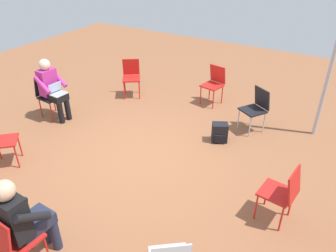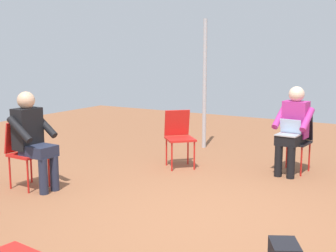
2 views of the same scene
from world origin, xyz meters
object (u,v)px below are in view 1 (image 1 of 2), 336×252
person_with_laptop (52,87)px  chair_east (283,191)px  chair_north (214,82)px  backpack_near_laptop_user (220,133)px  chair_northwest (131,75)px  chair_west (48,94)px  chair_northeast (256,107)px  chair_south (13,240)px  person_in_black (22,217)px

person_with_laptop → chair_east: bearing=87.8°
chair_north → backpack_near_laptop_user: (0.76, -1.40, -0.34)m
person_with_laptop → chair_northwest: bearing=162.4°
chair_east → chair_west: size_ratio=1.00×
chair_northeast → chair_south: same height
chair_west → chair_northeast: bearing=116.7°
chair_northeast → chair_north: same height
person_with_laptop → chair_northeast: bearing=117.8°
chair_south → person_with_laptop: (-2.40, 2.75, 0.20)m
chair_west → person_in_black: person_in_black is taller
chair_east → backpack_near_laptop_user: (-1.43, 1.40, -0.34)m
chair_east → person_with_laptop: (-4.68, 0.50, 0.20)m
person_with_laptop → backpack_near_laptop_user: size_ratio=3.44×
chair_south → backpack_near_laptop_user: chair_south is taller
person_in_black → chair_south: bearing=-90.0°
chair_east → person_in_black: 3.08m
person_with_laptop → chair_south: bearing=45.1°
chair_north → chair_northeast: bearing=160.5°
chair_south → chair_north: bearing=91.6°
person_in_black → chair_northeast: bearing=76.1°
chair_south → chair_east: bearing=47.2°
chair_north → chair_south: bearing=100.0°
chair_northeast → person_in_black: person_in_black is taller
chair_east → person_with_laptop: person_with_laptop is taller
chair_west → chair_south: (2.57, -2.76, 0.00)m
chair_west → chair_northwest: size_ratio=1.00×
chair_east → chair_northwest: (-4.00, 2.21, 0.00)m
chair_south → person_with_laptop: bearing=133.7°
chair_east → chair_north: bearing=44.7°
chair_east → chair_northwest: 4.57m
chair_northeast → chair_northwest: 2.98m
person_in_black → chair_east: bearing=45.1°
chair_northeast → chair_west: size_ratio=1.00×
person_in_black → chair_northwest: bearing=114.6°
backpack_near_laptop_user → chair_northeast: bearing=60.7°
chair_northeast → chair_northwest: size_ratio=1.00×
chair_northeast → chair_south: (-1.25, -4.36, 0.00)m
chair_northwest → person_with_laptop: bearing=33.1°
chair_west → person_in_black: 3.67m
chair_north → person_in_black: (-0.08, -4.88, 0.20)m
chair_northwest → chair_west: bearing=28.3°
chair_north → chair_west: (-2.66, -2.29, 0.00)m
chair_north → backpack_near_laptop_user: 1.63m
chair_northwest → person_in_black: (1.73, -4.29, 0.20)m
chair_northwest → chair_east: bearing=115.8°
chair_north → backpack_near_laptop_user: size_ratio=2.36×
chair_north → person_in_black: 4.89m
chair_west → backpack_near_laptop_user: (3.42, 0.88, -0.34)m
backpack_near_laptop_user → chair_northwest: bearing=162.4°
person_with_laptop → backpack_near_laptop_user: person_with_laptop is taller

